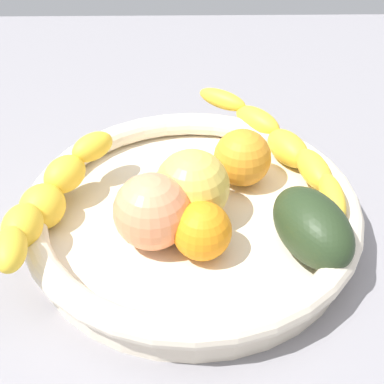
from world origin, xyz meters
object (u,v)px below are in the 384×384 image
at_px(fruit_bowl, 192,213).
at_px(banana_draped_right, 282,145).
at_px(apple_yellow, 192,186).
at_px(orange_mid_left, 202,231).
at_px(orange_front, 242,158).
at_px(avocado_dark, 312,227).
at_px(banana_draped_left, 47,199).
at_px(peach_blush, 152,211).

bearing_deg(fruit_bowl, banana_draped_right, 131.42).
xyz_separation_m(banana_draped_right, apple_yellow, (0.09, -0.10, 0.01)).
distance_m(banana_draped_right, orange_mid_left, 0.17).
height_order(banana_draped_right, orange_mid_left, orange_mid_left).
xyz_separation_m(orange_front, avocado_dark, (0.11, 0.05, -0.00)).
bearing_deg(fruit_bowl, orange_mid_left, 8.85).
height_order(fruit_bowl, banana_draped_right, banana_draped_right).
distance_m(banana_draped_left, orange_mid_left, 0.15).
bearing_deg(peach_blush, orange_front, 135.22).
relative_size(banana_draped_right, apple_yellow, 3.41).
relative_size(fruit_bowl, banana_draped_left, 1.64).
bearing_deg(banana_draped_right, orange_mid_left, -33.21).
bearing_deg(orange_front, apple_yellow, -44.03).
bearing_deg(apple_yellow, fruit_bowl, -18.11).
bearing_deg(orange_mid_left, fruit_bowl, -171.15).
bearing_deg(apple_yellow, banana_draped_left, -84.84).
height_order(banana_draped_left, avocado_dark, avocado_dark).
xyz_separation_m(banana_draped_right, orange_front, (0.03, -0.05, 0.01)).
relative_size(fruit_bowl, banana_draped_right, 1.33).
bearing_deg(avocado_dark, banana_draped_right, -177.33).
xyz_separation_m(fruit_bowl, avocado_dark, (0.05, 0.11, 0.03)).
xyz_separation_m(orange_front, orange_mid_left, (0.11, -0.05, -0.00)).
bearing_deg(peach_blush, apple_yellow, 134.09).
bearing_deg(banana_draped_right, apple_yellow, -48.77).
bearing_deg(orange_mid_left, apple_yellow, -171.56).
relative_size(banana_draped_left, peach_blush, 2.82).
height_order(orange_mid_left, peach_blush, peach_blush).
xyz_separation_m(orange_mid_left, apple_yellow, (-0.05, -0.01, 0.01)).
xyz_separation_m(banana_draped_left, orange_mid_left, (0.04, 0.15, -0.00)).
height_order(avocado_dark, peach_blush, peach_blush).
bearing_deg(peach_blush, banana_draped_right, 132.03).
bearing_deg(orange_front, orange_mid_left, -22.77).
height_order(orange_front, avocado_dark, orange_front).
distance_m(orange_mid_left, apple_yellow, 0.05).
bearing_deg(avocado_dark, banana_draped_left, -99.37).
distance_m(fruit_bowl, peach_blush, 0.06).
bearing_deg(banana_draped_right, peach_blush, -47.97).
relative_size(banana_draped_right, peach_blush, 3.47).
distance_m(fruit_bowl, banana_draped_left, 0.14).
bearing_deg(orange_front, banana_draped_right, 124.84).
bearing_deg(orange_front, banana_draped_left, -70.49).
bearing_deg(peach_blush, avocado_dark, 83.32).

